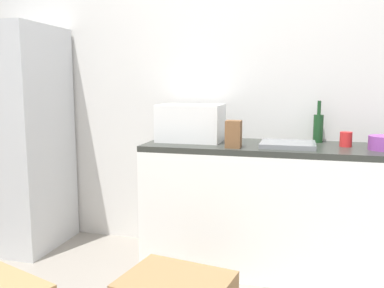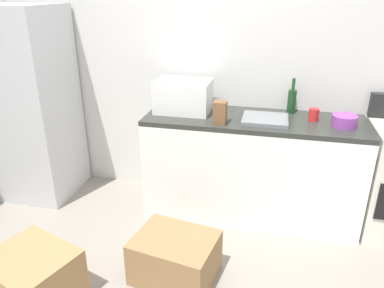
% 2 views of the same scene
% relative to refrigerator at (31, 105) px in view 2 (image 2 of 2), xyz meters
% --- Properties ---
extents(wall_back, '(5.00, 0.10, 2.60)m').
position_rel_refrigerator_xyz_m(wall_back, '(1.75, 0.40, 0.42)').
color(wall_back, silver).
rests_on(wall_back, ground_plane).
extents(kitchen_counter, '(1.80, 0.60, 0.90)m').
position_rel_refrigerator_xyz_m(kitchen_counter, '(2.05, 0.05, -0.43)').
color(kitchen_counter, white).
rests_on(kitchen_counter, ground_plane).
extents(refrigerator, '(0.68, 0.66, 1.76)m').
position_rel_refrigerator_xyz_m(refrigerator, '(0.00, 0.00, 0.00)').
color(refrigerator, silver).
rests_on(refrigerator, ground_plane).
extents(microwave, '(0.46, 0.34, 0.27)m').
position_rel_refrigerator_xyz_m(microwave, '(1.44, 0.10, 0.15)').
color(microwave, white).
rests_on(microwave, kitchen_counter).
extents(sink_basin, '(0.36, 0.32, 0.03)m').
position_rel_refrigerator_xyz_m(sink_basin, '(2.14, -0.01, 0.03)').
color(sink_basin, slate).
rests_on(sink_basin, kitchen_counter).
extents(wine_bottle, '(0.07, 0.07, 0.30)m').
position_rel_refrigerator_xyz_m(wine_bottle, '(2.34, 0.26, 0.13)').
color(wine_bottle, '#193F1E').
rests_on(wine_bottle, kitchen_counter).
extents(coffee_mug, '(0.08, 0.08, 0.10)m').
position_rel_refrigerator_xyz_m(coffee_mug, '(2.52, 0.09, 0.07)').
color(coffee_mug, red).
rests_on(coffee_mug, kitchen_counter).
extents(knife_block, '(0.10, 0.10, 0.18)m').
position_rel_refrigerator_xyz_m(knife_block, '(1.79, -0.14, 0.11)').
color(knife_block, brown).
rests_on(knife_block, kitchen_counter).
extents(mixing_bowl, '(0.19, 0.19, 0.09)m').
position_rel_refrigerator_xyz_m(mixing_bowl, '(2.74, 0.00, 0.06)').
color(mixing_bowl, purple).
rests_on(mixing_bowl, kitchen_counter).
extents(cardboard_box_large, '(0.61, 0.52, 0.32)m').
position_rel_refrigerator_xyz_m(cardboard_box_large, '(1.62, -0.90, -0.72)').
color(cardboard_box_large, olive).
rests_on(cardboard_box_large, ground_plane).
extents(cardboard_box_small, '(0.63, 0.60, 0.37)m').
position_rel_refrigerator_xyz_m(cardboard_box_small, '(0.81, -1.33, -0.70)').
color(cardboard_box_small, '#A37A4C').
rests_on(cardboard_box_small, ground_plane).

